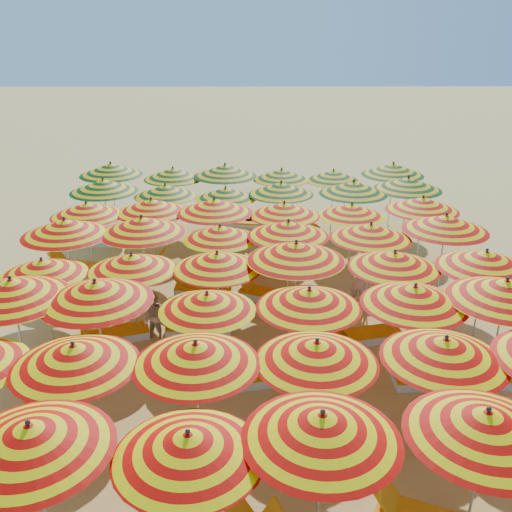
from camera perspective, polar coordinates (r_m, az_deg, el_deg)
name	(u,v)px	position (r m, az deg, el deg)	size (l,w,h in m)	color
ground	(256,316)	(15.99, 0.01, -5.99)	(120.00, 120.00, 0.00)	tan
umbrella_1	(30,438)	(8.98, -21.63, -16.52)	(2.63, 2.63, 2.50)	silver
umbrella_2	(188,445)	(8.52, -6.77, -18.30)	(2.69, 2.69, 2.36)	silver
umbrella_3	(322,427)	(8.61, 6.61, -16.60)	(2.45, 2.45, 2.52)	silver
umbrella_4	(486,424)	(9.24, 22.03, -15.30)	(2.75, 2.75, 2.51)	silver
umbrella_7	(74,356)	(10.71, -17.73, -9.48)	(2.89, 2.89, 2.44)	silver
umbrella_8	(196,354)	(10.29, -6.04, -9.72)	(2.95, 2.95, 2.45)	silver
umbrella_9	(317,352)	(10.41, 6.08, -9.53)	(2.48, 2.48, 2.41)	silver
umbrella_10	(445,349)	(10.92, 18.38, -8.84)	(2.99, 2.99, 2.45)	silver
umbrella_12	(12,289)	(13.26, -23.25, -3.07)	(3.29, 3.29, 2.63)	silver
umbrella_13	(96,292)	(12.62, -15.74, -3.45)	(2.62, 2.62, 2.59)	silver
umbrella_14	(207,302)	(12.41, -4.90, -4.60)	(2.66, 2.66, 2.26)	silver
umbrella_15	(309,298)	(12.25, 5.34, -4.25)	(2.49, 2.49, 2.42)	silver
umbrella_16	(415,295)	(12.73, 15.57, -3.81)	(2.72, 2.72, 2.46)	silver
umbrella_17	(506,290)	(13.28, 23.69, -3.15)	(2.69, 2.69, 2.62)	silver
umbrella_18	(42,267)	(14.93, -20.59, -1.08)	(2.76, 2.76, 2.30)	silver
umbrella_19	(132,263)	(14.44, -12.31, -0.65)	(2.73, 2.73, 2.36)	silver
umbrella_20	(217,261)	(14.19, -3.91, -0.50)	(2.71, 2.71, 2.38)	silver
umbrella_21	(296,251)	(14.19, 4.03, 0.45)	(2.83, 2.83, 2.63)	silver
umbrella_22	(394,260)	(14.50, 13.67, -0.41)	(2.37, 2.37, 2.43)	silver
umbrella_23	(486,260)	(15.03, 21.98, -0.35)	(2.79, 2.79, 2.51)	silver
umbrella_24	(65,227)	(16.70, -18.56, 2.73)	(2.74, 2.74, 2.62)	silver
umbrella_25	(142,225)	(16.36, -11.35, 3.05)	(2.89, 2.89, 2.62)	silver
umbrella_26	(220,233)	(16.36, -3.62, 2.34)	(2.78, 2.78, 2.27)	silver
umbrella_27	(288,229)	(16.15, 3.24, 2.74)	(2.99, 2.99, 2.47)	silver
umbrella_28	(371,231)	(16.30, 11.40, 2.42)	(2.98, 2.98, 2.45)	silver
umbrella_29	(446,223)	(17.16, 18.46, 3.15)	(2.61, 2.61, 2.59)	silver
umbrella_30	(87,209)	(18.70, -16.57, 4.49)	(2.61, 2.61, 2.44)	silver
umbrella_31	(152,206)	(18.48, -10.40, 4.95)	(2.45, 2.45, 2.47)	silver
umbrella_32	(214,206)	(17.98, -4.20, 5.01)	(2.73, 2.73, 2.55)	silver
umbrella_33	(284,209)	(18.05, 2.84, 4.69)	(2.85, 2.85, 2.41)	silver
umbrella_34	(352,210)	(18.57, 9.54, 4.54)	(2.81, 2.81, 2.27)	silver
umbrella_35	(423,204)	(19.11, 16.33, 5.02)	(2.87, 2.87, 2.48)	silver
umbrella_36	(103,186)	(20.94, -15.02, 6.80)	(2.61, 2.61, 2.54)	silver
umbrella_37	(165,191)	(20.54, -9.06, 6.48)	(2.73, 2.73, 2.34)	silver
umbrella_38	(226,193)	(20.14, -3.04, 6.28)	(2.73, 2.73, 2.29)	silver
umbrella_39	(281,188)	(20.24, 2.53, 6.78)	(2.65, 2.65, 2.45)	silver
umbrella_40	(353,188)	(20.29, 9.72, 6.76)	(3.10, 3.10, 2.54)	silver
umbrella_41	(408,183)	(21.12, 14.95, 7.02)	(2.84, 2.84, 2.58)	silver
umbrella_42	(111,169)	(22.95, -14.30, 8.40)	(2.99, 2.99, 2.63)	silver
umbrella_43	(173,174)	(22.53, -8.29, 8.16)	(2.35, 2.35, 2.43)	silver
umbrella_44	(225,170)	(22.25, -3.10, 8.54)	(3.22, 3.22, 2.59)	silver
umbrella_45	(282,174)	(22.46, 2.59, 8.15)	(2.93, 2.93, 2.36)	silver
umbrella_46	(333,176)	(22.59, 7.74, 7.97)	(2.22, 2.22, 2.32)	silver
umbrella_47	(393,169)	(23.09, 13.54, 8.44)	(2.70, 2.70, 2.57)	silver
lounger_4	(59,437)	(12.20, -19.07, -16.75)	(1.82, 1.01, 0.69)	white
lounger_5	(337,434)	(11.77, 8.12, -17.20)	(1.81, 0.90, 0.69)	white
lounger_6	(459,441)	(12.15, 19.63, -17.00)	(1.79, 0.77, 0.69)	white
lounger_8	(231,380)	(13.10, -2.48, -12.30)	(1.81, 0.93, 0.69)	white
lounger_9	(429,379)	(13.71, 16.95, -11.66)	(1.75, 0.65, 0.69)	white
lounger_11	(113,334)	(15.25, -14.06, -7.60)	(1.83, 1.08, 0.69)	white
lounger_12	(197,327)	(15.20, -5.96, -7.08)	(1.76, 0.69, 0.69)	white
lounger_13	(366,335)	(15.02, 10.97, -7.79)	(1.82, 0.99, 0.69)	white
lounger_14	(52,299)	(17.56, -19.71, -4.11)	(1.80, 0.81, 0.69)	white
lounger_15	(202,289)	(17.26, -5.43, -3.28)	(1.77, 0.69, 0.69)	white
lounger_16	(267,295)	(16.83, 1.09, -3.87)	(1.82, 1.21, 0.69)	white
lounger_17	(76,266)	(19.63, -17.54, -0.99)	(1.82, 0.94, 0.69)	white
lounger_18	(141,263)	(19.36, -11.41, -0.70)	(1.80, 0.85, 0.69)	white
lounger_19	(234,267)	(18.72, -2.19, -1.06)	(1.83, 1.05, 0.69)	white
lounger_20	(268,266)	(18.75, 1.19, -1.00)	(1.73, 0.58, 0.69)	white
lounger_21	(96,241)	(21.71, -15.75, 1.47)	(1.78, 0.76, 0.69)	white
lounger_22	(296,240)	(20.99, 4.05, 1.56)	(1.82, 1.19, 0.69)	white
lounger_23	(239,223)	(22.75, -1.74, 3.29)	(1.80, 0.85, 0.69)	white
lounger_24	(269,222)	(22.87, 1.26, 3.40)	(1.80, 0.82, 0.69)	white
beachgoer_b	(154,318)	(14.68, -10.16, -6.13)	(0.66, 0.52, 1.36)	tan
beachgoer_a	(359,283)	(16.64, 10.22, -2.67)	(0.48, 0.31, 1.31)	tan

